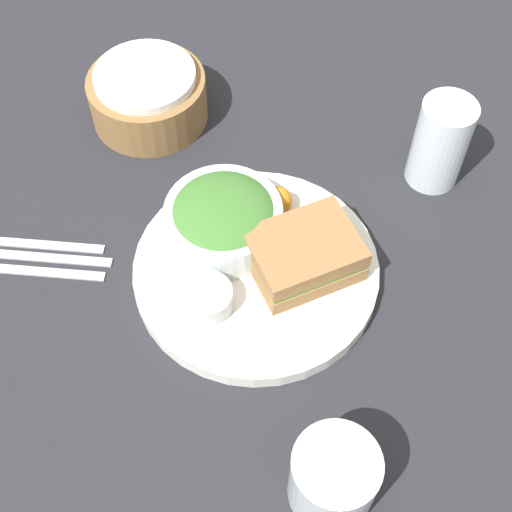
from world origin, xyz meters
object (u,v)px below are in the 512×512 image
(plate, at_px, (256,270))
(knife, at_px, (35,256))
(spoon, at_px, (39,244))
(dressing_cup, at_px, (207,299))
(water_glass, at_px, (333,478))
(drink_glass, at_px, (440,143))
(fork, at_px, (31,269))
(sandwich, at_px, (304,256))
(bread_basket, at_px, (148,96))
(salad_bowl, at_px, (224,218))

(plate, xyz_separation_m, knife, (-0.27, 0.02, -0.01))
(knife, relative_size, spoon, 1.17)
(dressing_cup, relative_size, knife, 0.31)
(knife, distance_m, water_glass, 0.44)
(drink_glass, xyz_separation_m, water_glass, (-0.15, -0.41, -0.02))
(plate, bearing_deg, spoon, 171.76)
(dressing_cup, relative_size, fork, 0.33)
(sandwich, bearing_deg, fork, 179.12)
(knife, bearing_deg, sandwich, -179.73)
(dressing_cup, height_order, fork, dressing_cup)
(sandwich, bearing_deg, plate, 177.25)
(sandwich, height_order, spoon, sandwich)
(sandwich, xyz_separation_m, water_glass, (0.02, -0.25, -0.00))
(bread_basket, bearing_deg, dressing_cup, -72.79)
(bread_basket, xyz_separation_m, fork, (-0.12, -0.26, -0.03))
(plate, bearing_deg, bread_basket, 120.07)
(spoon, bearing_deg, salad_bowl, -173.35)
(sandwich, bearing_deg, water_glass, -84.75)
(knife, bearing_deg, dressing_cup, 165.15)
(sandwich, xyz_separation_m, salad_bowl, (-0.09, 0.05, 0.00))
(dressing_cup, bearing_deg, bread_basket, 107.21)
(bread_basket, xyz_separation_m, water_glass, (0.23, -0.51, 0.01))
(drink_glass, xyz_separation_m, bread_basket, (-0.37, 0.10, -0.02))
(spoon, height_order, water_glass, water_glass)
(salad_bowl, height_order, spoon, salad_bowl)
(sandwich, bearing_deg, spoon, 172.68)
(plate, relative_size, drink_glass, 2.35)
(dressing_cup, distance_m, spoon, 0.23)
(salad_bowl, relative_size, drink_glass, 1.13)
(bread_basket, height_order, water_glass, water_glass)
(drink_glass, bearing_deg, plate, -144.79)
(sandwich, relative_size, drink_glass, 1.20)
(salad_bowl, distance_m, drink_glass, 0.29)
(dressing_cup, distance_m, water_glass, 0.24)
(bread_basket, relative_size, knife, 0.85)
(spoon, relative_size, water_glass, 1.86)
(bread_basket, relative_size, spoon, 0.99)
(bread_basket, distance_m, knife, 0.27)
(fork, relative_size, spoon, 1.11)
(sandwich, bearing_deg, salad_bowl, 151.77)
(bread_basket, relative_size, water_glass, 1.83)
(plate, relative_size, spoon, 1.79)
(knife, bearing_deg, plate, -180.00)
(fork, xyz_separation_m, water_glass, (0.34, -0.25, 0.04))
(fork, bearing_deg, sandwich, -176.51)
(fork, height_order, water_glass, water_glass)
(dressing_cup, height_order, drink_glass, drink_glass)
(spoon, bearing_deg, dressing_cup, 160.80)
(bread_basket, relative_size, fork, 0.89)
(knife, height_order, spoon, same)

